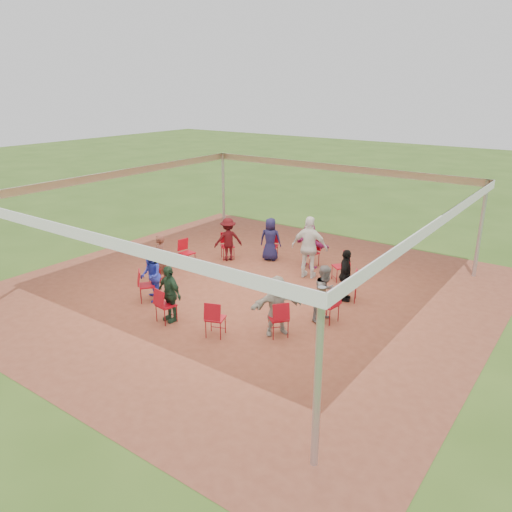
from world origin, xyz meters
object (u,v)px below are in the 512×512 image
Objects in this scene: chair_2 at (340,267)px; chair_3 at (311,253)px; chair_9 at (166,305)px; chair_8 at (147,286)px; person_seated_5 at (160,258)px; chair_0 at (329,305)px; person_seated_0 at (325,293)px; standing_person at (310,247)px; chair_5 at (228,246)px; person_seated_2 at (309,246)px; person_seated_1 at (345,275)px; person_seated_6 at (151,276)px; chair_6 at (187,253)px; chair_10 at (215,318)px; person_seated_8 at (277,305)px; chair_4 at (271,246)px; cable_coil at (263,286)px; person_seated_7 at (169,293)px; laptop at (320,293)px; chair_7 at (157,267)px; chair_11 at (278,318)px; person_seated_4 at (228,239)px; person_seated_3 at (270,239)px; chair_1 at (349,285)px.

chair_2 and chair_3 have the same top height.
chair_9 is at bearing 105.00° from chair_2.
person_seated_5 is at bearing 160.42° from chair_8.
chair_0 is 0.62× the size of person_seated_0.
chair_5 is at bearing -10.82° from standing_person.
person_seated_2 is (2.23, 4.92, 0.28)m from chair_8.
person_seated_1 is at bearing 138.05° from standing_person.
standing_person is (2.61, 4.03, 0.24)m from person_seated_6.
chair_8 is (1.02, -2.66, 0.00)m from chair_6.
chair_5 is 1.00× the size of chair_10.
chair_2 is at bearing 43.77° from person_seated_8.
chair_4 reaches higher than cable_coil.
person_seated_6 and person_seated_7 have the same top height.
laptop is (3.57, -3.07, 0.24)m from chair_4.
person_seated_0 is (5.36, 0.59, 0.28)m from chair_7.
chair_11 is (5.04, -2.25, 0.00)m from chair_6.
chair_5 is at bearing 27.87° from person_seated_2.
standing_person is (3.45, 2.88, 0.24)m from person_seated_5.
person_seated_4 is (-4.34, 3.52, 0.28)m from chair_11.
chair_9 is 4.85m from person_seated_1.
person_seated_3 reaches higher than chair_4.
cable_coil is (0.60, 3.19, -0.71)m from person_seated_7.
standing_person is (0.46, -0.80, 0.24)m from person_seated_2.
chair_0 is 1.00× the size of chair_3.
person_seated_4 is at bearing 147.87° from chair_7.
chair_2 is at bearing 60.00° from chair_10.
person_seated_4 is at bearing 150.00° from person_seated_5.
person_seated_1 is at bearing 119.29° from chair_5.
chair_7 is (0.15, -1.47, 0.00)m from chair_6.
person_seated_0 reaches higher than chair_0.
chair_7 is 0.62× the size of person_seated_4.
chair_6 is 4.02m from standing_person.
person_seated_6 and person_seated_8 have the same top height.
chair_3 is at bearing 169.58° from person_seated_3.
chair_1 is 1.00× the size of chair_5.
chair_3 is 0.62× the size of person_seated_0.
person_seated_3 is (1.24, 0.76, 0.28)m from chair_5.
chair_4 is 1.00× the size of chair_10.
person_seated_7 reaches higher than chair_1.
laptop is (1.65, -2.31, -0.28)m from standing_person.
chair_0 is 2.85m from chair_10.
chair_11 is 0.62× the size of person_seated_7.
cable_coil is (-1.95, 2.22, -0.71)m from person_seated_8.
person_seated_6 is (0.08, 0.09, 0.28)m from chair_8.
chair_11 is at bearing 75.00° from chair_6.
standing_person is (3.11, 0.11, 0.52)m from chair_5.
person_seated_6 is at bearing -125.93° from cable_coil.
chair_3 is at bearing 135.00° from chair_6.
chair_7 is at bearing 60.00° from chair_3.
person_seated_6 is 4.81m from standing_person.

